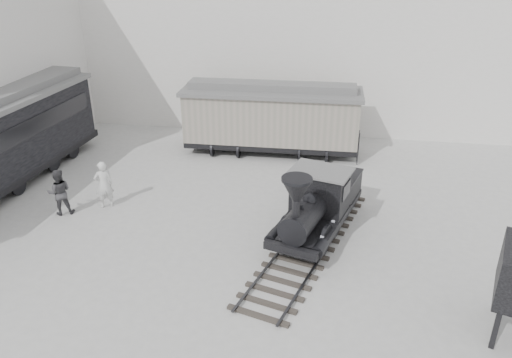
% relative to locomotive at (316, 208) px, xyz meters
% --- Properties ---
extents(ground, '(90.00, 90.00, 0.00)m').
position_rel_locomotive_xyz_m(ground, '(-2.03, -3.54, -1.10)').
color(ground, '#9E9E9B').
extents(north_wall, '(34.00, 2.51, 11.00)m').
position_rel_locomotive_xyz_m(north_wall, '(-2.03, 11.44, 4.45)').
color(north_wall, silver).
rests_on(north_wall, ground).
extents(locomotive, '(4.10, 8.62, 2.98)m').
position_rel_locomotive_xyz_m(locomotive, '(0.00, 0.00, 0.00)').
color(locomotive, '#2A2723').
rests_on(locomotive, ground).
extents(boxcar, '(8.43, 2.77, 3.43)m').
position_rel_locomotive_xyz_m(boxcar, '(-2.56, 7.47, 0.70)').
color(boxcar, black).
rests_on(boxcar, ground).
extents(visitor_a, '(0.82, 0.76, 1.89)m').
position_rel_locomotive_xyz_m(visitor_a, '(-8.06, 0.85, -0.16)').
color(visitor_a, silver).
rests_on(visitor_a, ground).
extents(visitor_b, '(1.07, 0.98, 1.78)m').
position_rel_locomotive_xyz_m(visitor_b, '(-9.45, 0.07, -0.21)').
color(visitor_b, '#3B3A3D').
rests_on(visitor_b, ground).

